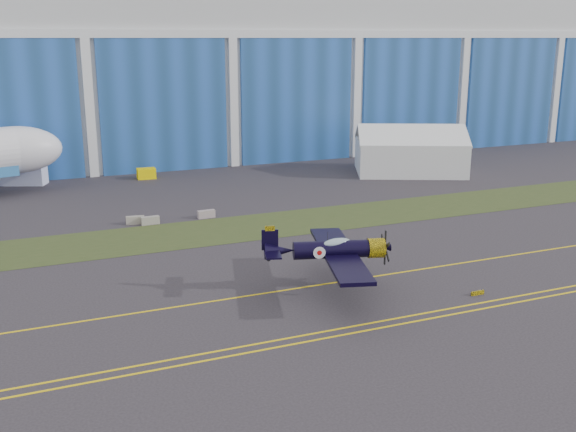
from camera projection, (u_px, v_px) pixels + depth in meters
name	position (u px, v px, depth m)	size (l,w,h in m)	color
ground	(173.00, 284.00, 56.53)	(260.00, 260.00, 0.00)	#322E34
grass_median	(141.00, 239.00, 68.99)	(260.00, 10.00, 0.02)	#475128
hangar	(71.00, 68.00, 116.59)	(220.00, 45.70, 30.00)	silver
taxiway_centreline	(188.00, 305.00, 52.08)	(200.00, 0.20, 0.02)	yellow
edge_line_near	(226.00, 357.00, 43.62)	(80.00, 0.20, 0.02)	yellow
edge_line_far	(221.00, 350.00, 44.51)	(80.00, 0.20, 0.02)	yellow
guard_board_right	(478.00, 293.00, 54.10)	(1.20, 0.15, 0.35)	yellow
warbird	(332.00, 250.00, 54.18)	(15.22, 16.88, 4.21)	black
tent	(410.00, 148.00, 102.44)	(19.57, 17.44, 7.49)	white
shipping_container	(23.00, 175.00, 94.54)	(6.27, 2.51, 2.72)	#CED5FD
tug	(146.00, 174.00, 98.59)	(2.64, 1.65, 1.54)	#F6D900
barrier_a	(135.00, 220.00, 74.62)	(2.00, 0.60, 0.90)	gray
barrier_b	(150.00, 221.00, 74.46)	(2.00, 0.60, 0.90)	gray
barrier_c	(206.00, 214.00, 77.18)	(2.00, 0.60, 0.90)	gray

